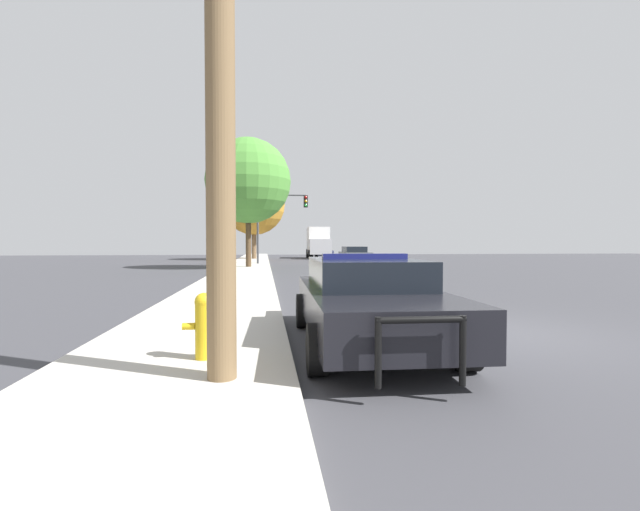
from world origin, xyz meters
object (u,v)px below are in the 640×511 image
object	(u,v)px
box_truck	(318,242)
tree_sidewalk_far	(254,204)
police_car	(367,299)
car_background_distant	(322,252)
tree_sidewalk_mid	(248,181)
fire_hydrant	(204,324)
car_background_oncoming	(355,255)
utility_pole	(220,44)
traffic_light	(278,214)

from	to	relation	value
box_truck	tree_sidewalk_far	world-z (taller)	tree_sidewalk_far
police_car	car_background_distant	world-z (taller)	police_car
tree_sidewalk_mid	car_background_distant	bearing A→B (deg)	68.16
police_car	tree_sidewalk_far	bearing A→B (deg)	-84.00
police_car	fire_hydrant	bearing A→B (deg)	25.66
car_background_oncoming	tree_sidewalk_mid	xyz separation A→B (m)	(-7.66, -3.43, 4.85)
utility_pole	box_truck	distance (m)	41.98
fire_hydrant	box_truck	bearing A→B (deg)	80.81
box_truck	traffic_light	bearing A→B (deg)	73.92
fire_hydrant	car_background_distant	size ratio (longest dim) A/B	0.18
utility_pole	traffic_light	size ratio (longest dim) A/B	1.36
car_background_distant	box_truck	xyz separation A→B (m)	(-0.26, 0.83, 1.08)
tree_sidewalk_far	utility_pole	bearing A→B (deg)	-89.14
tree_sidewalk_far	car_background_distant	bearing A→B (deg)	21.52
utility_pole	traffic_light	distance (m)	27.30
utility_pole	fire_hydrant	bearing A→B (deg)	109.98
fire_hydrant	box_truck	size ratio (longest dim) A/B	0.13
fire_hydrant	car_background_oncoming	size ratio (longest dim) A/B	0.19
police_car	box_truck	xyz separation A→B (m)	(4.17, 39.56, 1.06)
car_background_distant	tree_sidewalk_mid	bearing A→B (deg)	-115.72
car_background_oncoming	tree_sidewalk_far	size ratio (longest dim) A/B	0.53
utility_pole	box_truck	xyz separation A→B (m)	(6.27, 41.46, -1.98)
traffic_light	car_background_distant	world-z (taller)	traffic_light
car_background_oncoming	fire_hydrant	bearing A→B (deg)	74.97
traffic_light	tree_sidewalk_far	bearing A→B (deg)	100.80
fire_hydrant	traffic_light	distance (m)	26.68
car_background_oncoming	box_truck	world-z (taller)	box_truck
fire_hydrant	traffic_light	bearing A→B (deg)	86.20
traffic_light	car_background_oncoming	xyz separation A→B (m)	(5.65, -0.88, -3.09)
box_truck	car_background_distant	bearing A→B (deg)	109.85
fire_hydrant	car_background_distant	bearing A→B (deg)	80.26
box_truck	tree_sidewalk_mid	xyz separation A→B (m)	(-6.83, -18.51, 3.82)
tree_sidewalk_mid	car_background_oncoming	bearing A→B (deg)	24.11
utility_pole	traffic_light	xyz separation A→B (m)	(1.45, 27.26, 0.08)
utility_pole	traffic_light	world-z (taller)	utility_pole
utility_pole	car_background_distant	distance (m)	41.27
fire_hydrant	traffic_light	xyz separation A→B (m)	(1.75, 26.42, 3.26)
tree_sidewalk_mid	tree_sidewalk_far	world-z (taller)	tree_sidewalk_far
utility_pole	tree_sidewalk_far	bearing A→B (deg)	90.86
fire_hydrant	car_background_oncoming	xyz separation A→B (m)	(7.41, 25.54, 0.17)
fire_hydrant	box_truck	world-z (taller)	box_truck
utility_pole	tree_sidewalk_far	distance (m)	37.88
police_car	car_background_oncoming	size ratio (longest dim) A/B	1.14
fire_hydrant	police_car	bearing A→B (deg)	23.90
fire_hydrant	tree_sidewalk_mid	world-z (taller)	tree_sidewalk_mid
traffic_light	tree_sidewalk_mid	xyz separation A→B (m)	(-2.01, -4.31, 1.77)
police_car	tree_sidewalk_mid	bearing A→B (deg)	-81.05
box_truck	tree_sidewalk_far	xyz separation A→B (m)	(-6.84, -3.63, 3.71)
car_background_oncoming	utility_pole	bearing A→B (deg)	76.07
fire_hydrant	tree_sidewalk_mid	bearing A→B (deg)	90.66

